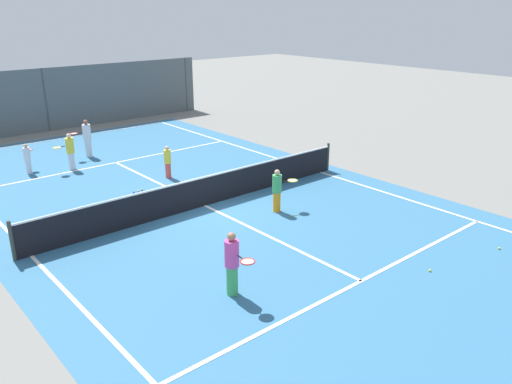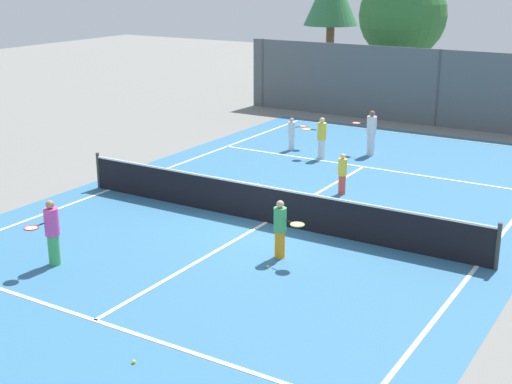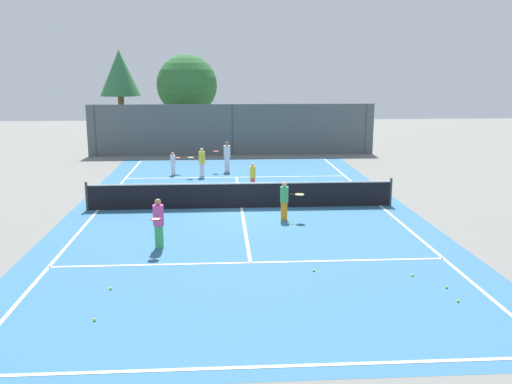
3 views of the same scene
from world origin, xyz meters
name	(u,v)px [view 3 (image 3 of 3)]	position (x,y,z in m)	size (l,w,h in m)	color
ground_plane	(241,208)	(0.00, 0.00, 0.00)	(80.00, 80.00, 0.00)	slate
court_surface	(241,208)	(0.00, 0.00, 0.00)	(13.00, 25.00, 0.01)	teal
tennis_net	(241,195)	(0.00, 0.00, 0.51)	(11.90, 0.10, 1.10)	#333833
perimeter_fence	(232,130)	(0.00, 14.00, 1.60)	(18.00, 0.12, 3.20)	#515B60
tree_0	(120,74)	(-7.83, 19.86, 4.99)	(2.88, 2.88, 6.68)	brown
tree_1	(187,85)	(-2.97, 17.39, 4.28)	(4.07, 4.07, 6.33)	brown
player_0	(253,176)	(0.64, 3.29, 0.63)	(0.26, 0.26, 1.23)	#E54C3F
player_1	(285,200)	(1.48, -1.87, 0.72)	(0.88, 0.50, 1.38)	orange
player_2	(227,156)	(-0.45, 8.02, 0.83)	(0.92, 0.38, 1.60)	silver
player_3	(202,162)	(-1.74, 6.66, 0.76)	(0.90, 0.46, 1.46)	silver
player_4	(158,223)	(-2.67, -4.89, 0.79)	(0.35, 0.89, 1.52)	#3FA559
player_5	(173,163)	(-3.19, 7.23, 0.62)	(0.57, 0.83, 1.19)	silver
ball_crate	(206,194)	(-1.39, 1.68, 0.18)	(0.39, 0.30, 0.43)	blue
tennis_ball_0	(314,270)	(1.65, -7.20, 0.03)	(0.07, 0.07, 0.07)	#CCE533
tennis_ball_1	(285,196)	(1.93, 1.77, 0.03)	(0.07, 0.07, 0.07)	#CCE533
tennis_ball_2	(447,287)	(4.71, -8.57, 0.03)	(0.07, 0.07, 0.07)	#CCE533
tennis_ball_3	(94,320)	(-3.53, -9.88, 0.03)	(0.07, 0.07, 0.07)	#CCE533
tennis_ball_4	(288,224)	(1.54, -2.54, 0.03)	(0.07, 0.07, 0.07)	#CCE533
tennis_ball_5	(413,275)	(4.15, -7.72, 0.03)	(0.07, 0.07, 0.07)	#CCE533
tennis_ball_6	(277,203)	(1.48, 0.62, 0.03)	(0.07, 0.07, 0.07)	#CCE533
tennis_ball_7	(458,301)	(4.64, -9.41, 0.03)	(0.07, 0.07, 0.07)	#CCE533
tennis_ball_8	(111,289)	(-3.51, -8.13, 0.03)	(0.07, 0.07, 0.07)	#CCE533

